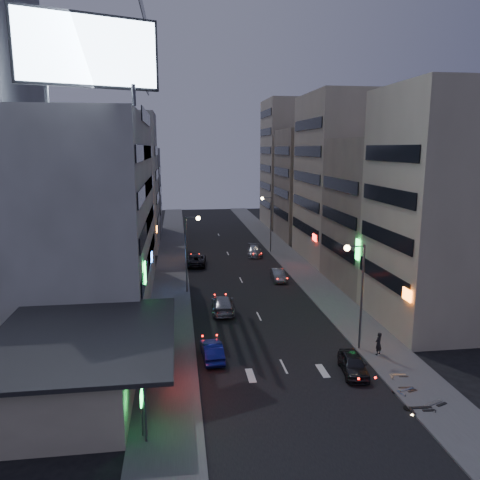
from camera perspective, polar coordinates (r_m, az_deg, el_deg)
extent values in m
plane|color=black|center=(30.58, 7.12, -18.35)|extent=(180.00, 180.00, 0.00)
cube|color=#4C4C4F|center=(57.66, -8.35, -4.00)|extent=(4.00, 120.00, 0.12)
cube|color=#4C4C4F|center=(59.59, 7.25, -3.47)|extent=(4.00, 120.00, 0.12)
cube|color=#BDAE94|center=(31.44, -20.27, -14.45)|extent=(8.00, 12.00, 3.60)
cube|color=black|center=(30.46, -18.65, -11.18)|extent=(11.00, 13.00, 0.25)
cube|color=black|center=(30.19, -10.73, -12.31)|extent=(0.12, 4.00, 0.90)
cube|color=#FF1E14|center=(30.18, -10.57, -12.31)|extent=(0.04, 3.70, 0.70)
cube|color=beige|center=(47.12, -19.79, 3.16)|extent=(14.00, 24.00, 18.00)
cube|color=#BDAE94|center=(42.69, 23.59, 3.47)|extent=(10.00, 11.00, 20.00)
cube|color=gray|center=(53.23, 17.53, 3.06)|extent=(11.00, 12.00, 16.00)
cube|color=#BDAE94|center=(64.70, 12.39, 7.34)|extent=(10.00, 14.00, 22.00)
cube|color=beige|center=(71.35, -14.55, 6.77)|extent=(11.00, 10.00, 20.00)
cube|color=gray|center=(84.48, -13.79, 5.74)|extent=(12.00, 10.00, 15.00)
cube|color=gray|center=(79.21, 8.96, 6.67)|extent=(11.00, 12.00, 18.00)
cube|color=#BDAE94|center=(92.65, 6.83, 9.22)|extent=(12.00, 12.00, 24.00)
cylinder|color=#595B60|center=(36.95, -22.53, 16.14)|extent=(0.30, 0.30, 1.50)
cylinder|color=#595B60|center=(35.98, -12.84, 16.84)|extent=(0.30, 0.30, 1.50)
cube|color=black|center=(36.77, -18.05, 21.11)|extent=(9.52, 3.75, 5.00)
cube|color=#B7D4F4|center=(36.55, -17.98, 21.17)|extent=(9.04, 3.34, 4.60)
cylinder|color=#595B60|center=(36.08, 14.61, -6.80)|extent=(0.16, 0.16, 8.00)
cylinder|color=#595B60|center=(34.84, 13.86, -0.76)|extent=(1.40, 0.10, 0.10)
sphere|color=#FFD88C|center=(34.64, 12.93, -0.96)|extent=(0.44, 0.44, 0.44)
cylinder|color=#595B60|center=(48.91, -6.57, -1.79)|extent=(0.16, 0.16, 8.00)
cylinder|color=#595B60|center=(48.21, -5.84, 2.75)|extent=(1.40, 0.10, 0.10)
sphere|color=#FFD88C|center=(48.24, -5.13, 2.65)|extent=(0.44, 0.44, 0.44)
cylinder|color=#595B60|center=(67.91, 3.78, 1.90)|extent=(0.16, 0.16, 8.00)
cylinder|color=#595B60|center=(67.26, 3.24, 5.17)|extent=(1.40, 0.10, 0.10)
sphere|color=#FFD88C|center=(67.16, 2.73, 5.08)|extent=(0.44, 0.44, 0.44)
imported|color=#242529|center=(33.57, 13.63, -14.49)|extent=(2.08, 4.09, 1.33)
imported|color=gray|center=(54.19, 4.66, -4.26)|extent=(1.58, 4.01, 1.30)
imported|color=#252428|center=(61.18, -5.37, -2.38)|extent=(2.90, 5.54, 1.49)
imported|color=#A0A4A8|center=(66.31, 1.78, -1.32)|extent=(2.53, 4.97, 1.38)
imported|color=navy|center=(34.73, -3.44, -13.29)|extent=(1.62, 4.06, 1.31)
imported|color=#95999D|center=(43.93, -2.12, -7.81)|extent=(2.39, 5.24, 1.49)
imported|color=black|center=(36.43, 16.53, -12.01)|extent=(0.74, 0.68, 1.70)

